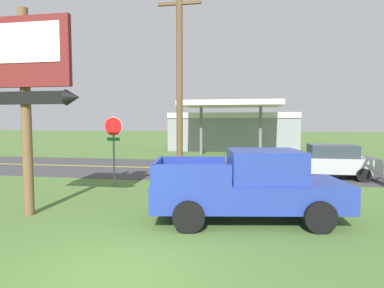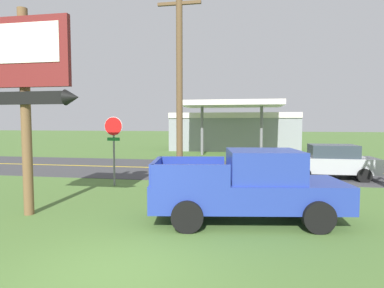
{
  "view_description": "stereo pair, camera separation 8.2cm",
  "coord_description": "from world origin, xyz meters",
  "px_view_note": "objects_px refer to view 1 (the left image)",
  "views": [
    {
      "loc": [
        2.28,
        -5.32,
        2.72
      ],
      "look_at": [
        0.0,
        8.0,
        1.8
      ],
      "focal_mm": 30.03,
      "sensor_mm": 36.0,
      "label": 1
    },
    {
      "loc": [
        2.36,
        -5.31,
        2.72
      ],
      "look_at": [
        0.0,
        8.0,
        1.8
      ],
      "focal_mm": 30.03,
      "sensor_mm": 36.0,
      "label": 2
    }
  ],
  "objects_px": {
    "stop_sign": "(113,139)",
    "utility_pole": "(179,74)",
    "pickup_blue_parked_on_lawn": "(250,186)",
    "motel_sign": "(24,74)",
    "car_silver_near_lane": "(329,161)",
    "gas_station": "(233,130)"
  },
  "relations": [
    {
      "from": "motel_sign",
      "to": "utility_pole",
      "type": "height_order",
      "value": "utility_pole"
    },
    {
      "from": "gas_station",
      "to": "pickup_blue_parked_on_lawn",
      "type": "distance_m",
      "value": 23.1
    },
    {
      "from": "motel_sign",
      "to": "stop_sign",
      "type": "distance_m",
      "value": 5.13
    },
    {
      "from": "motel_sign",
      "to": "car_silver_near_lane",
      "type": "height_order",
      "value": "motel_sign"
    },
    {
      "from": "stop_sign",
      "to": "gas_station",
      "type": "bearing_deg",
      "value": 77.36
    },
    {
      "from": "utility_pole",
      "to": "car_silver_near_lane",
      "type": "relative_size",
      "value": 2.09
    },
    {
      "from": "utility_pole",
      "to": "gas_station",
      "type": "height_order",
      "value": "utility_pole"
    },
    {
      "from": "pickup_blue_parked_on_lawn",
      "to": "stop_sign",
      "type": "bearing_deg",
      "value": 144.96
    },
    {
      "from": "motel_sign",
      "to": "gas_station",
      "type": "relative_size",
      "value": 0.5
    },
    {
      "from": "stop_sign",
      "to": "utility_pole",
      "type": "height_order",
      "value": "utility_pole"
    },
    {
      "from": "utility_pole",
      "to": "gas_station",
      "type": "distance_m",
      "value": 19.28
    },
    {
      "from": "motel_sign",
      "to": "pickup_blue_parked_on_lawn",
      "type": "xyz_separation_m",
      "value": [
        6.32,
        0.66,
        -3.11
      ]
    },
    {
      "from": "stop_sign",
      "to": "pickup_blue_parked_on_lawn",
      "type": "distance_m",
      "value": 7.05
    },
    {
      "from": "motel_sign",
      "to": "pickup_blue_parked_on_lawn",
      "type": "bearing_deg",
      "value": 5.99
    },
    {
      "from": "pickup_blue_parked_on_lawn",
      "to": "motel_sign",
      "type": "bearing_deg",
      "value": -174.01
    },
    {
      "from": "stop_sign",
      "to": "gas_station",
      "type": "xyz_separation_m",
      "value": [
        4.27,
        19.04,
        -0.08
      ]
    },
    {
      "from": "motel_sign",
      "to": "stop_sign",
      "type": "relative_size",
      "value": 2.02
    },
    {
      "from": "car_silver_near_lane",
      "to": "pickup_blue_parked_on_lawn",
      "type": "bearing_deg",
      "value": -117.36
    },
    {
      "from": "stop_sign",
      "to": "utility_pole",
      "type": "xyz_separation_m",
      "value": [
        2.88,
        0.01,
        2.66
      ]
    },
    {
      "from": "utility_pole",
      "to": "pickup_blue_parked_on_lawn",
      "type": "xyz_separation_m",
      "value": [
        2.83,
        -4.01,
        -3.73
      ]
    },
    {
      "from": "gas_station",
      "to": "car_silver_near_lane",
      "type": "bearing_deg",
      "value": -71.27
    },
    {
      "from": "motel_sign",
      "to": "pickup_blue_parked_on_lawn",
      "type": "relative_size",
      "value": 1.09
    }
  ]
}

